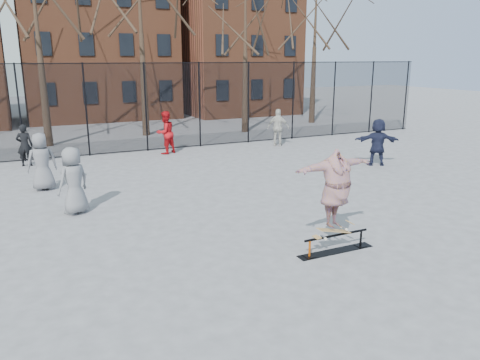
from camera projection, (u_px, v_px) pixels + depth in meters
name	position (u px, v px, depth m)	size (l,w,h in m)	color
ground	(250.00, 263.00, 9.83)	(100.00, 100.00, 0.00)	slate
skate_rail	(336.00, 245.00, 10.39)	(1.88, 0.29, 0.41)	black
skateboard	(334.00, 232.00, 10.28)	(0.88, 0.21, 0.10)	olive
skater	(336.00, 192.00, 10.05)	(2.12, 0.58, 1.73)	#63378A
bystander_grey	(74.00, 181.00, 12.76)	(0.91, 0.59, 1.87)	slate
bystander_black	(25.00, 145.00, 18.46)	(0.61, 0.40, 1.67)	black
bystander_red	(165.00, 133.00, 20.81)	(0.92, 0.72, 1.90)	#B10F15
bystander_white	(278.00, 128.00, 22.64)	(1.05, 0.44, 1.80)	#B9B6AB
bystander_navy	(377.00, 142.00, 18.57)	(1.74, 0.55, 1.88)	#1B1F37
bystander_extra	(42.00, 162.00, 15.06)	(0.92, 0.60, 1.88)	slate
fence	(119.00, 107.00, 20.66)	(34.03, 0.07, 4.00)	black
rowhouses	(87.00, 29.00, 31.31)	(29.00, 7.00, 13.00)	brown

